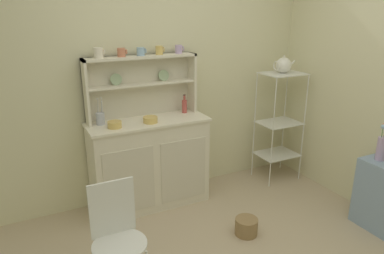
# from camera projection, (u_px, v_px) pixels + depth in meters

# --- Properties ---
(wall_back) EXTENTS (3.84, 0.05, 2.50)m
(wall_back) POSITION_uv_depth(u_px,v_px,m) (163.00, 77.00, 3.67)
(wall_back) COLOR beige
(wall_back) RESTS_ON ground
(hutch_cabinet) EXTENTS (1.16, 0.45, 0.90)m
(hutch_cabinet) POSITION_uv_depth(u_px,v_px,m) (149.00, 162.00, 3.58)
(hutch_cabinet) COLOR silver
(hutch_cabinet) RESTS_ON ground
(hutch_shelf_unit) EXTENTS (1.09, 0.18, 0.60)m
(hutch_shelf_unit) POSITION_uv_depth(u_px,v_px,m) (141.00, 81.00, 3.47)
(hutch_shelf_unit) COLOR beige
(hutch_shelf_unit) RESTS_ON hutch_cabinet
(bakers_rack) EXTENTS (0.46, 0.35, 1.25)m
(bakers_rack) POSITION_uv_depth(u_px,v_px,m) (280.00, 117.00, 4.07)
(bakers_rack) COLOR silver
(bakers_rack) RESTS_ON ground
(wire_chair) EXTENTS (0.36, 0.36, 0.85)m
(wire_chair) POSITION_uv_depth(u_px,v_px,m) (117.00, 232.00, 2.37)
(wire_chair) COLOR white
(wire_chair) RESTS_ON ground
(floor_basket) EXTENTS (0.20, 0.20, 0.15)m
(floor_basket) POSITION_uv_depth(u_px,v_px,m) (246.00, 226.00, 3.19)
(floor_basket) COLOR #93754C
(floor_basket) RESTS_ON ground
(cup_cream_0) EXTENTS (0.10, 0.08, 0.09)m
(cup_cream_0) POSITION_uv_depth(u_px,v_px,m) (98.00, 53.00, 3.17)
(cup_cream_0) COLOR silver
(cup_cream_0) RESTS_ON hutch_shelf_unit
(cup_terracotta_1) EXTENTS (0.09, 0.07, 0.08)m
(cup_terracotta_1) POSITION_uv_depth(u_px,v_px,m) (122.00, 52.00, 3.27)
(cup_terracotta_1) COLOR #C67556
(cup_terracotta_1) RESTS_ON hutch_shelf_unit
(cup_sky_2) EXTENTS (0.09, 0.07, 0.08)m
(cup_sky_2) POSITION_uv_depth(u_px,v_px,m) (141.00, 51.00, 3.34)
(cup_sky_2) COLOR #8EB2D1
(cup_sky_2) RESTS_ON hutch_shelf_unit
(cup_gold_3) EXTENTS (0.08, 0.07, 0.08)m
(cup_gold_3) POSITION_uv_depth(u_px,v_px,m) (159.00, 50.00, 3.42)
(cup_gold_3) COLOR #DBB760
(cup_gold_3) RESTS_ON hutch_shelf_unit
(cup_lilac_4) EXTENTS (0.08, 0.07, 0.08)m
(cup_lilac_4) POSITION_uv_depth(u_px,v_px,m) (179.00, 49.00, 3.51)
(cup_lilac_4) COLOR #B79ECC
(cup_lilac_4) RESTS_ON hutch_shelf_unit
(bowl_mixing_large) EXTENTS (0.13, 0.13, 0.06)m
(bowl_mixing_large) POSITION_uv_depth(u_px,v_px,m) (115.00, 125.00, 3.22)
(bowl_mixing_large) COLOR #DBB760
(bowl_mixing_large) RESTS_ON hutch_cabinet
(bowl_floral_medium) EXTENTS (0.14, 0.14, 0.06)m
(bowl_floral_medium) POSITION_uv_depth(u_px,v_px,m) (150.00, 120.00, 3.37)
(bowl_floral_medium) COLOR #DBB760
(bowl_floral_medium) RESTS_ON hutch_cabinet
(jam_bottle) EXTENTS (0.05, 0.05, 0.19)m
(jam_bottle) POSITION_uv_depth(u_px,v_px,m) (184.00, 106.00, 3.67)
(jam_bottle) COLOR #B74C47
(jam_bottle) RESTS_ON hutch_cabinet
(utensil_jar) EXTENTS (0.08, 0.08, 0.25)m
(utensil_jar) POSITION_uv_depth(u_px,v_px,m) (100.00, 118.00, 3.30)
(utensil_jar) COLOR #B2B7C6
(utensil_jar) RESTS_ON hutch_cabinet
(porcelain_teapot) EXTENTS (0.26, 0.17, 0.19)m
(porcelain_teapot) POSITION_uv_depth(u_px,v_px,m) (283.00, 65.00, 3.89)
(porcelain_teapot) COLOR white
(porcelain_teapot) RESTS_ON bakers_rack
(flower_vase) EXTENTS (0.08, 0.08, 0.33)m
(flower_vase) POSITION_uv_depth(u_px,v_px,m) (382.00, 147.00, 3.16)
(flower_vase) COLOR #B79ECC
(flower_vase) RESTS_ON side_shelf_blue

